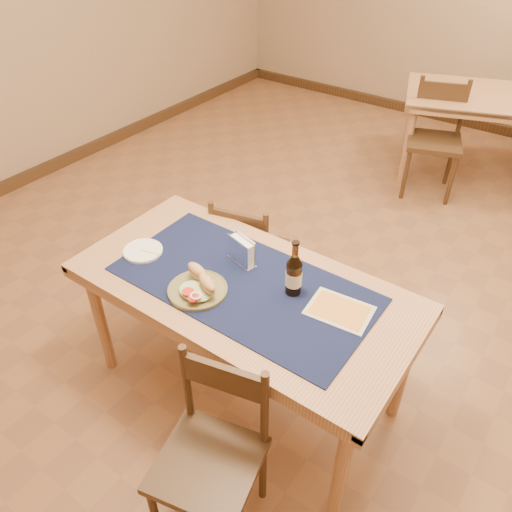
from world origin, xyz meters
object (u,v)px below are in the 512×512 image
Objects in this scene: back_table at (510,106)px; sandwich_plate at (198,287)px; napkin_holder at (242,251)px; chair_main_far at (248,252)px; beer_bottle at (294,274)px; chair_main_near at (212,453)px; main_table at (244,297)px.

sandwich_plate is (-0.53, -3.39, 0.12)m from back_table.
back_table is 3.15m from napkin_holder.
chair_main_far is at bearing 109.63° from sandwich_plate.
chair_main_far is 2.97× the size of beer_bottle.
napkin_holder is (0.28, -0.42, 0.39)m from chair_main_far.
chair_main_near is (-0.12, -3.83, -0.23)m from back_table.
beer_bottle is (0.34, 0.25, 0.07)m from sandwich_plate.
sandwich_plate is (-0.41, 0.43, 0.35)m from chair_main_near.
chair_main_near is 5.12× the size of napkin_holder.
chair_main_near is 0.80m from beer_bottle.
chair_main_near is (0.67, -1.14, 0.01)m from chair_main_far.
sandwich_plate is (0.25, -0.71, 0.36)m from chair_main_far.
sandwich_plate is 1.64× the size of napkin_holder.
main_table and back_table have the same top height.
main_table is at bearing 52.86° from sandwich_plate.
beer_bottle is at bearing -7.14° from napkin_holder.
back_table is at bearing 80.74° from napkin_holder.
chair_main_far is 0.83m from sandwich_plate.
beer_bottle is at bearing 96.05° from chair_main_near.
back_table is at bearing 88.23° from chair_main_near.
back_table is 2.26× the size of chair_main_near.
back_table is at bearing 86.53° from beer_bottle.
main_table is 1.95× the size of chair_main_far.
sandwich_plate is at bearing -70.37° from chair_main_far.
napkin_holder is at bearing 84.83° from sandwich_plate.
sandwich_plate reaches higher than back_table.
chair_main_far is 4.97× the size of napkin_holder.
chair_main_far is at bearing -106.31° from back_table.
sandwich_plate reaches higher than main_table.
chair_main_near is at bearing -59.72° from chair_main_far.
napkin_holder is at bearing 118.29° from chair_main_near.
chair_main_far reaches higher than back_table.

